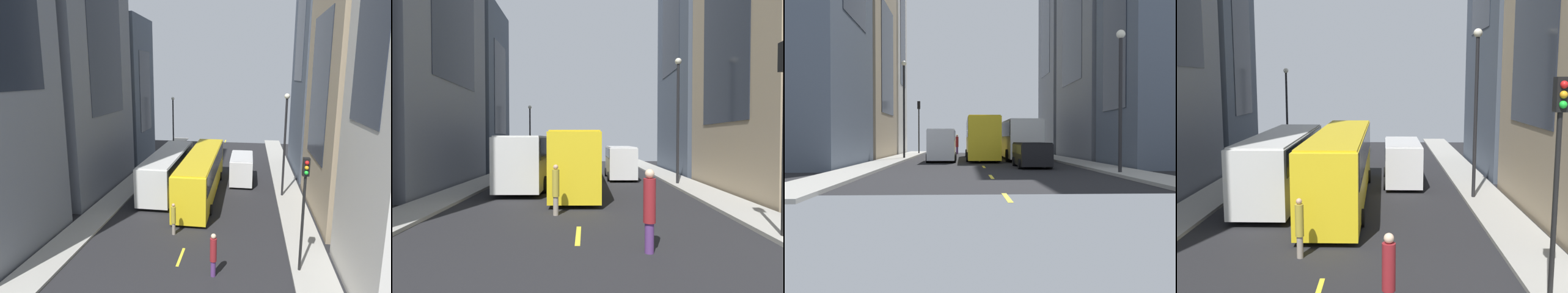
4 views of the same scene
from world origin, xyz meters
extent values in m
plane|color=black|center=(0.00, 0.00, 0.00)|extent=(40.43, 40.43, 0.00)
cube|color=#9E9B93|center=(-7.11, 0.00, 0.07)|extent=(2.20, 44.00, 0.15)
cube|color=#9E9B93|center=(7.11, 0.00, 0.07)|extent=(2.20, 44.00, 0.15)
cube|color=yellow|center=(0.00, -21.00, 0.01)|extent=(0.16, 2.00, 0.01)
cube|color=yellow|center=(0.00, -14.00, 0.01)|extent=(0.16, 2.00, 0.01)
cube|color=yellow|center=(0.00, -7.00, 0.01)|extent=(0.16, 2.00, 0.01)
cube|color=yellow|center=(0.00, 0.00, 0.01)|extent=(0.16, 2.00, 0.01)
cube|color=yellow|center=(0.00, 7.00, 0.01)|extent=(0.16, 2.00, 0.01)
cube|color=yellow|center=(0.00, 14.00, 0.01)|extent=(0.16, 2.00, 0.01)
cube|color=yellow|center=(0.00, 21.00, 0.01)|extent=(0.16, 2.00, 0.01)
cube|color=beige|center=(12.37, -15.86, 17.87)|extent=(7.90, 7.11, 35.74)
cube|color=#1E232D|center=(12.37, -15.86, 17.87)|extent=(7.98, 3.91, 19.66)
cube|color=tan|center=(13.28, -5.74, 9.21)|extent=(9.72, 10.79, 18.43)
cube|color=#1E232D|center=(13.28, -5.74, 9.21)|extent=(9.82, 5.94, 10.14)
cube|color=silver|center=(-3.45, -2.47, 1.77)|extent=(2.55, 11.31, 3.00)
cube|color=black|center=(-3.45, -2.47, 2.62)|extent=(2.60, 10.41, 1.20)
cube|color=beige|center=(-3.45, -2.47, 3.31)|extent=(2.45, 10.86, 0.08)
cylinder|color=black|center=(-4.63, 1.03, 0.50)|extent=(0.46, 1.00, 1.00)
cylinder|color=black|center=(-2.28, 1.03, 0.50)|extent=(0.46, 1.00, 1.00)
cylinder|color=black|center=(-4.63, -5.98, 0.50)|extent=(0.46, 1.00, 1.00)
cylinder|color=black|center=(-2.28, -5.98, 0.50)|extent=(0.46, 1.00, 1.00)
cube|color=yellow|center=(-0.26, -3.39, 1.86)|extent=(2.45, 14.00, 3.30)
cube|color=black|center=(-0.26, -3.39, 2.72)|extent=(2.50, 12.88, 1.48)
cube|color=gold|center=(-0.26, -3.39, 3.55)|extent=(2.35, 13.44, 0.08)
cylinder|color=black|center=(-1.39, 0.95, 0.38)|extent=(0.44, 0.76, 0.76)
cylinder|color=black|center=(0.86, 0.95, 0.38)|extent=(0.44, 0.76, 0.76)
cylinder|color=black|center=(-1.39, -7.73, 0.38)|extent=(0.44, 0.76, 0.76)
cylinder|color=black|center=(0.86, -7.73, 0.38)|extent=(0.44, 0.76, 0.76)
cube|color=white|center=(3.00, 0.64, 1.35)|extent=(2.05, 5.01, 2.30)
cube|color=black|center=(3.00, 0.64, 2.10)|extent=(2.09, 4.61, 0.69)
cube|color=silver|center=(3.00, 0.64, 2.54)|extent=(1.97, 4.81, 0.08)
cylinder|color=black|center=(2.05, 2.19, 0.36)|extent=(0.37, 0.72, 0.72)
cylinder|color=black|center=(3.94, 2.19, 0.36)|extent=(0.37, 0.72, 0.72)
cylinder|color=black|center=(2.05, -0.91, 0.36)|extent=(0.37, 0.72, 0.72)
cylinder|color=black|center=(3.94, -0.91, 0.36)|extent=(0.37, 0.72, 0.72)
cube|color=black|center=(-3.01, 7.47, 0.84)|extent=(1.87, 4.58, 1.34)
cube|color=black|center=(-3.01, 7.47, 1.18)|extent=(1.91, 4.21, 0.56)
cube|color=black|center=(-3.01, 7.47, 1.55)|extent=(1.80, 4.39, 0.08)
cylinder|color=black|center=(-3.87, 8.89, 0.31)|extent=(0.34, 0.62, 0.62)
cylinder|color=black|center=(-2.15, 8.89, 0.31)|extent=(0.34, 0.62, 0.62)
cylinder|color=black|center=(-3.87, 6.05, 0.31)|extent=(0.34, 0.62, 0.62)
cylinder|color=black|center=(-2.15, 6.05, 0.31)|extent=(0.34, 0.62, 0.62)
cylinder|color=#593372|center=(2.01, -15.57, 0.43)|extent=(0.26, 0.26, 0.85)
cylinder|color=maroon|center=(2.01, -15.57, 1.47)|extent=(0.34, 0.34, 1.23)
sphere|color=beige|center=(2.01, -15.57, 2.21)|extent=(0.26, 0.26, 0.26)
cylinder|color=gray|center=(-1.00, -11.30, 0.39)|extent=(0.22, 0.22, 0.78)
cylinder|color=gold|center=(-1.00, -11.30, 1.34)|extent=(0.30, 0.30, 1.12)
sphere|color=tan|center=(-1.00, -11.30, 2.01)|extent=(0.21, 0.21, 0.21)
cylinder|color=black|center=(6.41, -14.53, 2.71)|extent=(0.14, 0.14, 5.11)
cube|color=black|center=(6.41, -14.53, 5.71)|extent=(0.32, 0.32, 0.90)
sphere|color=red|center=(6.41, -14.71, 5.97)|extent=(0.20, 0.20, 0.20)
sphere|color=orange|center=(6.41, -14.71, 5.71)|extent=(0.20, 0.20, 0.20)
sphere|color=green|center=(6.41, -14.71, 5.46)|extent=(0.20, 0.20, 0.20)
cylinder|color=black|center=(-6.51, 13.28, 3.50)|extent=(0.18, 0.18, 6.71)
sphere|color=silver|center=(-6.51, 13.28, 7.04)|extent=(0.44, 0.44, 0.44)
cylinder|color=black|center=(6.51, -3.06, 4.21)|extent=(0.18, 0.18, 8.12)
sphere|color=silver|center=(6.51, -3.06, 8.45)|extent=(0.44, 0.44, 0.44)
camera|label=1|loc=(3.60, -31.33, 10.12)|focal=31.46mm
camera|label=2|loc=(0.26, -24.04, 3.16)|focal=28.36mm
camera|label=3|loc=(1.37, 33.70, 1.83)|focal=38.13mm
camera|label=4|loc=(1.88, -26.56, 6.01)|focal=42.56mm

